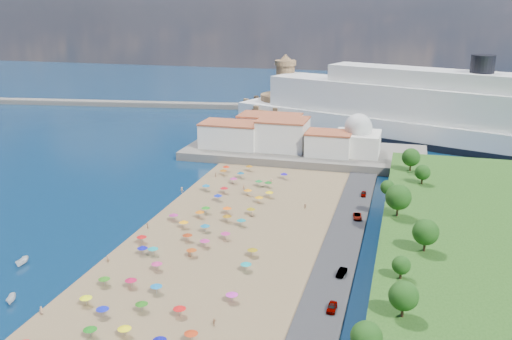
% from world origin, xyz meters
% --- Properties ---
extents(ground, '(700.00, 700.00, 0.00)m').
position_xyz_m(ground, '(0.00, 0.00, 0.00)').
color(ground, '#071938').
rests_on(ground, ground).
extents(terrace, '(90.00, 36.00, 3.00)m').
position_xyz_m(terrace, '(10.00, 73.00, 1.50)').
color(terrace, '#59544C').
rests_on(terrace, ground).
extents(jetty, '(18.00, 70.00, 2.40)m').
position_xyz_m(jetty, '(-12.00, 108.00, 1.20)').
color(jetty, '#59544C').
rests_on(jetty, ground).
extents(breakwater, '(199.03, 34.77, 2.60)m').
position_xyz_m(breakwater, '(-110.00, 153.00, 1.30)').
color(breakwater, '#59544C').
rests_on(breakwater, ground).
extents(waterfront_buildings, '(57.00, 29.00, 11.00)m').
position_xyz_m(waterfront_buildings, '(-3.05, 73.64, 7.88)').
color(waterfront_buildings, silver).
rests_on(waterfront_buildings, terrace).
extents(domed_building, '(16.00, 16.00, 15.00)m').
position_xyz_m(domed_building, '(30.00, 71.00, 8.97)').
color(domed_building, silver).
rests_on(domed_building, terrace).
extents(fortress, '(40.00, 40.00, 32.40)m').
position_xyz_m(fortress, '(-12.00, 138.00, 6.68)').
color(fortress, '#916F48').
rests_on(fortress, ground).
extents(cruise_ship, '(169.01, 81.17, 37.28)m').
position_xyz_m(cruise_ship, '(52.00, 108.25, 11.04)').
color(cruise_ship, black).
rests_on(cruise_ship, ground).
extents(beach_parasols, '(32.29, 116.16, 2.20)m').
position_xyz_m(beach_parasols, '(-0.83, -10.71, 2.15)').
color(beach_parasols, gray).
rests_on(beach_parasols, beach).
extents(beachgoers, '(40.45, 92.07, 1.84)m').
position_xyz_m(beachgoers, '(-2.02, 6.32, 1.10)').
color(beachgoers, tan).
rests_on(beachgoers, beach).
extents(moored_boats, '(10.83, 19.07, 1.65)m').
position_xyz_m(moored_boats, '(-30.51, -41.55, 0.79)').
color(moored_boats, white).
rests_on(moored_boats, ground).
extents(parked_cars, '(2.82, 72.52, 1.41)m').
position_xyz_m(parked_cars, '(36.00, -4.91, 1.37)').
color(parked_cars, gray).
rests_on(parked_cars, promenade).
extents(hillside_trees, '(14.10, 107.74, 8.12)m').
position_xyz_m(hillside_trees, '(48.35, -4.65, 10.16)').
color(hillside_trees, '#382314').
rests_on(hillside_trees, hillside).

